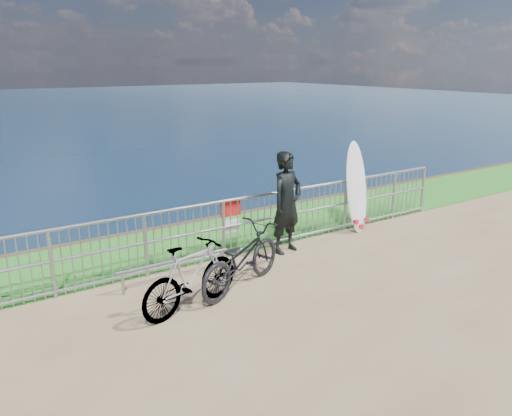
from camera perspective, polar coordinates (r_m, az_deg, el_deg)
grass_strip at (r=10.50m, az=-4.23°, el=-3.21°), size 120.00×120.00×0.00m
railing at (r=9.42m, az=-1.00°, el=-1.82°), size 10.06×0.10×1.13m
surfer at (r=9.40m, az=3.55°, el=0.60°), size 0.79×0.61×1.94m
surfboard at (r=10.79m, az=11.43°, el=1.96°), size 0.55×0.50×1.94m
bicycle_near at (r=7.98m, az=-1.73°, el=-5.79°), size 2.05×1.37×1.02m
bicycle_far at (r=7.36m, az=-7.44°, el=-7.79°), size 1.81×0.91×1.05m
bike_rack at (r=8.36m, az=-9.32°, el=-6.24°), size 1.95×0.05×0.40m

